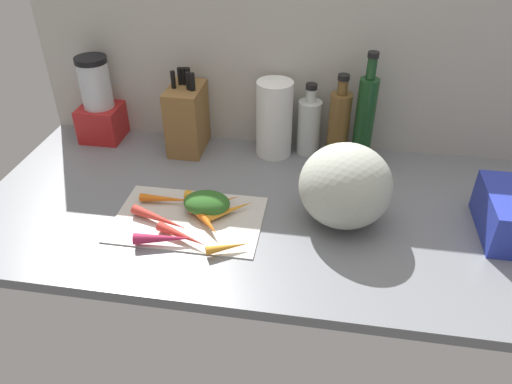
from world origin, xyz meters
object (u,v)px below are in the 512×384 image
Objects in this scene: knife_block at (187,118)px; paper_towel_roll at (274,119)px; carrot_6 at (207,205)px; carrot_4 at (228,247)px; winter_squash at (345,186)px; blender_appliance at (99,105)px; carrot_2 at (160,219)px; carrot_7 at (229,210)px; bottle_0 at (309,125)px; carrot_8 at (215,203)px; carrot_0 at (205,198)px; carrot_3 at (167,199)px; carrot_1 at (182,235)px; cutting_board at (189,219)px; bottle_2 at (365,119)px; carrot_9 at (165,238)px; carrot_5 at (206,221)px.

paper_towel_roll is at bearing 2.88° from knife_block.
paper_towel_roll is (13.91, 35.52, 10.20)cm from carrot_6.
carrot_6 is at bearing 119.65° from carrot_4.
winter_squash is 0.84× the size of blender_appliance.
carrot_2 is 1.62× the size of carrot_6.
carrot_7 is 0.64× the size of bottle_0.
carrot_4 is 0.72× the size of carrot_7.
knife_block is at bearing 115.45° from carrot_4.
carrot_4 reaches higher than carrot_8.
carrot_0 is 14.66cm from carrot_2.
knife_block is (-21.23, 35.38, 9.27)cm from carrot_7.
paper_towel_roll is (24.85, 43.74, 10.29)cm from carrot_2.
carrot_3 is 1.39× the size of carrot_6.
carrot_1 is at bearing 169.51° from carrot_4.
cutting_board is 2.63× the size of carrot_7.
cutting_board is at bearing 139.29° from carrot_4.
cutting_board is 3.62× the size of carrot_6.
bottle_2 is at bearing 81.13° from winter_squash.
carrot_4 is 53.04cm from paper_towel_roll.
paper_towel_roll reaches higher than bottle_0.
knife_block is at bearing 120.96° from carrot_7.
carrot_9 is 63.34cm from bottle_0.
carrot_5 is at bearing -129.72° from carrot_7.
bottle_2 reaches higher than knife_block.
knife_block reaches higher than carrot_9.
bottle_0 is at bearing 5.74° from knife_block.
carrot_5 is at bearing 45.18° from carrot_9.
carrot_9 is at bearing -134.82° from carrot_5.
bottle_2 reaches higher than carrot_2.
carrot_1 is 0.42× the size of bottle_2.
paper_towel_roll is (7.39, 36.81, 10.49)cm from carrot_7.
paper_towel_roll is at bearing 60.40° from carrot_2.
carrot_6 is 0.73× the size of carrot_7.
cutting_board is at bearing -111.70° from carrot_0.
carrot_3 is 27.53cm from carrot_4.
carrot_7 is (-2.73, 14.96, 0.06)cm from carrot_4.
carrot_4 is 15.20cm from carrot_7.
carrot_8 is 0.61× the size of paper_towel_roll.
bottle_2 reaches higher than carrot_8.
bottle_0 is at bearing 62.62° from carrot_5.
carrot_7 is at bearing 52.29° from carrot_1.
carrot_3 is 0.63× the size of winter_squash.
winter_squash is at bearing -55.52° from paper_towel_roll.
blender_appliance is at bearing 157.26° from winter_squash.
bottle_2 is (28.24, -0.94, 2.78)cm from paper_towel_roll.
carrot_9 reaches higher than carrot_1.
knife_block reaches higher than carrot_0.
knife_block is at bearing 105.16° from cutting_board.
carrot_3 is at bearing -177.93° from carrot_8.
winter_squash is at bearing -71.65° from bottle_0.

